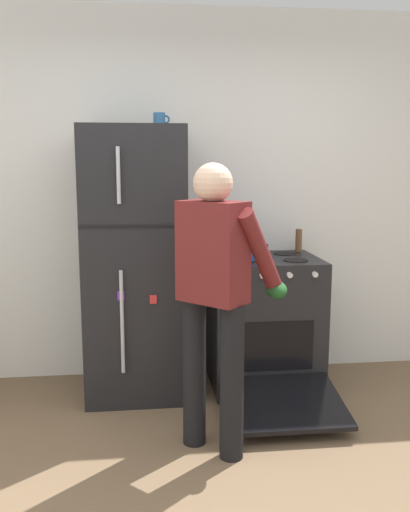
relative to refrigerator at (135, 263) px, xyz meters
name	(u,v)px	position (x,y,z in m)	size (l,w,h in m)	color
kitchen_wall_back	(194,196)	(0.44, 0.38, 0.43)	(6.00, 0.10, 2.70)	white
refrigerator	(135,263)	(0.00, 0.00, 0.00)	(0.68, 0.72, 1.84)	black
stove_range	(264,324)	(0.91, -0.02, -0.46)	(0.76, 1.23, 0.94)	black
person_cook	(216,284)	(0.44, -0.88, 0.03)	(0.63, 0.66, 1.60)	black
red_pot	(244,251)	(0.75, -0.05, 0.08)	(0.34, 0.24, 0.10)	#19479E
coffee_mug	(160,120)	(0.18, 0.05, 0.97)	(0.11, 0.08, 0.10)	#2D6093
pepper_mill	(299,240)	(1.21, 0.20, 0.11)	(0.05, 0.05, 0.17)	brown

